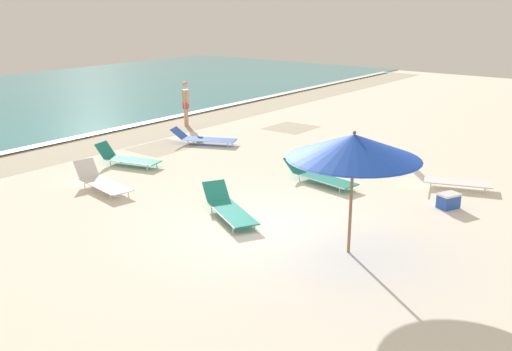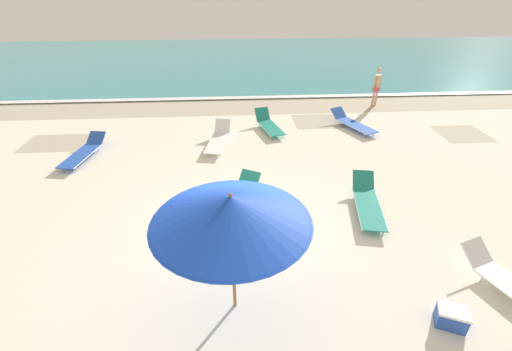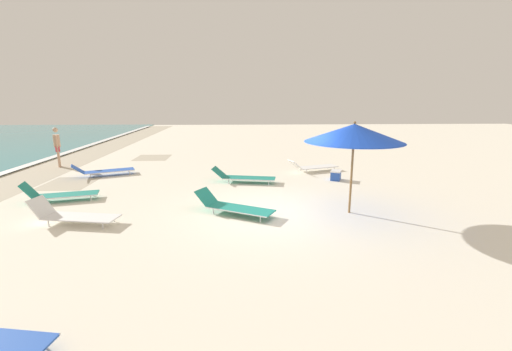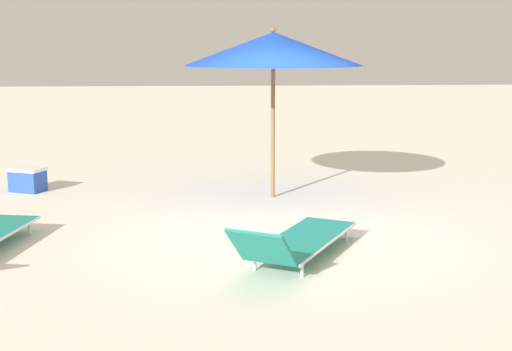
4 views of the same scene
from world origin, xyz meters
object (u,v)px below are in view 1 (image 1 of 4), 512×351
(sun_lounger_beside_umbrella, at_px, (203,138))
(sun_lounger_mid_beach_pair_a, at_px, (449,180))
(beach_umbrella, at_px, (354,147))
(sun_lounger_mid_beach_solo, at_px, (229,208))
(sun_lounger_near_water_left, at_px, (101,182))
(beachgoer_wading_adult, at_px, (186,101))
(sun_lounger_under_umbrella, at_px, (319,176))
(cooler_box, at_px, (448,201))
(sun_lounger_near_water_right, at_px, (127,158))

(sun_lounger_beside_umbrella, xyz_separation_m, sun_lounger_mid_beach_pair_a, (0.42, -8.53, 0.00))
(beach_umbrella, relative_size, sun_lounger_mid_beach_solo, 1.16)
(sun_lounger_beside_umbrella, relative_size, sun_lounger_near_water_left, 1.05)
(sun_lounger_beside_umbrella, bearing_deg, beachgoer_wading_adult, 31.12)
(sun_lounger_near_water_left, bearing_deg, beach_umbrella, -76.10)
(sun_lounger_under_umbrella, distance_m, sun_lounger_mid_beach_pair_a, 3.46)
(sun_lounger_mid_beach_solo, bearing_deg, beach_umbrella, -61.88)
(sun_lounger_mid_beach_pair_a, bearing_deg, sun_lounger_near_water_left, 109.51)
(sun_lounger_mid_beach_pair_a, bearing_deg, sun_lounger_beside_umbrella, 73.62)
(sun_lounger_beside_umbrella, bearing_deg, sun_lounger_mid_beach_solo, -156.34)
(sun_lounger_mid_beach_solo, distance_m, cooler_box, 5.32)
(beach_umbrella, bearing_deg, sun_lounger_near_water_right, 80.15)
(beach_umbrella, relative_size, sun_lounger_near_water_right, 1.21)
(sun_lounger_under_umbrella, xyz_separation_m, sun_lounger_near_water_left, (-4.00, 4.27, 0.01))
(beachgoer_wading_adult, bearing_deg, sun_lounger_mid_beach_solo, -158.07)
(sun_lounger_beside_umbrella, bearing_deg, sun_lounger_mid_beach_pair_a, -110.97)
(sun_lounger_under_umbrella, distance_m, sun_lounger_near_water_right, 5.94)
(beach_umbrella, height_order, sun_lounger_under_umbrella, beach_umbrella)
(sun_lounger_under_umbrella, relative_size, sun_lounger_beside_umbrella, 1.02)
(sun_lounger_near_water_left, distance_m, sun_lounger_mid_beach_solo, 4.00)
(sun_lounger_near_water_left, distance_m, sun_lounger_mid_beach_pair_a, 9.26)
(sun_lounger_mid_beach_pair_a, bearing_deg, beach_umbrella, 159.71)
(sun_lounger_near_water_right, height_order, sun_lounger_mid_beach_solo, sun_lounger_near_water_right)
(beach_umbrella, relative_size, sun_lounger_mid_beach_pair_a, 1.15)
(beach_umbrella, xyz_separation_m, sun_lounger_near_water_right, (1.46, 8.44, -1.94))
(sun_lounger_near_water_right, bearing_deg, beachgoer_wading_adult, 12.12)
(sun_lounger_mid_beach_pair_a, bearing_deg, beachgoer_wading_adult, 63.38)
(sun_lounger_near_water_right, xyz_separation_m, beachgoer_wading_adult, (5.29, 2.67, 0.78))
(sun_lounger_under_umbrella, relative_size, sun_lounger_near_water_left, 1.07)
(sun_lounger_mid_beach_pair_a, bearing_deg, sun_lounger_under_umbrella, 102.02)
(sun_lounger_under_umbrella, height_order, sun_lounger_beside_umbrella, sun_lounger_under_umbrella)
(beach_umbrella, distance_m, sun_lounger_mid_beach_pair_a, 5.64)
(sun_lounger_under_umbrella, xyz_separation_m, sun_lounger_mid_beach_solo, (-3.47, 0.30, 0.00))
(sun_lounger_beside_umbrella, xyz_separation_m, beachgoer_wading_adult, (1.88, 2.67, 0.79))
(sun_lounger_near_water_left, relative_size, sun_lounger_near_water_right, 1.04)
(sun_lounger_near_water_right, distance_m, beachgoer_wading_adult, 5.97)
(sun_lounger_under_umbrella, bearing_deg, beach_umbrella, -130.03)
(sun_lounger_near_water_right, relative_size, beachgoer_wading_adult, 1.21)
(sun_lounger_near_water_right, bearing_deg, sun_lounger_near_water_left, -160.97)
(beach_umbrella, distance_m, sun_lounger_under_umbrella, 4.92)
(beach_umbrella, height_order, beachgoer_wading_adult, beach_umbrella)
(sun_lounger_beside_umbrella, xyz_separation_m, cooler_box, (-1.14, -9.09, -0.02))
(sun_lounger_beside_umbrella, height_order, sun_lounger_near_water_right, sun_lounger_near_water_right)
(sun_lounger_near_water_left, xyz_separation_m, sun_lounger_mid_beach_pair_a, (5.79, -7.23, -0.01))
(sun_lounger_under_umbrella, bearing_deg, beachgoer_wading_adult, 79.28)
(sun_lounger_mid_beach_pair_a, xyz_separation_m, cooler_box, (-1.56, -0.56, -0.02))
(beach_umbrella, xyz_separation_m, cooler_box, (3.73, -0.66, -1.98))
(beach_umbrella, height_order, sun_lounger_near_water_right, beach_umbrella)
(sun_lounger_near_water_left, relative_size, cooler_box, 3.70)
(sun_lounger_near_water_right, bearing_deg, sun_lounger_mid_beach_pair_a, -80.49)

